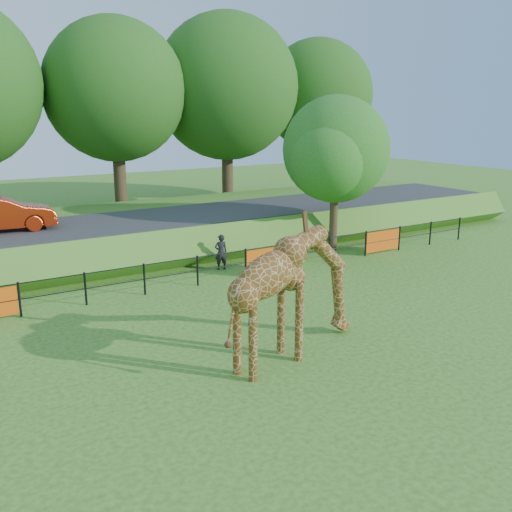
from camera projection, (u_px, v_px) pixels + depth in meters
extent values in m
plane|color=#346619|center=(343.00, 369.00, 13.92)|extent=(90.00, 90.00, 0.00)
cube|color=#346619|center=(126.00, 231.00, 26.51)|extent=(40.00, 9.00, 1.30)
cube|color=#333235|center=(137.00, 221.00, 25.10)|extent=(40.00, 5.00, 0.12)
imported|color=black|center=(221.00, 252.00, 22.34)|extent=(0.56, 0.41, 1.42)
cylinder|color=#322316|center=(334.00, 215.00, 25.24)|extent=(0.36, 0.36, 3.20)
sphere|color=#195C19|center=(336.00, 149.00, 24.51)|extent=(4.60, 4.60, 4.60)
sphere|color=#195C19|center=(346.00, 158.00, 25.78)|extent=(3.45, 3.45, 3.45)
sphere|color=#195C19|center=(329.00, 160.00, 23.56)|extent=(3.22, 3.22, 3.22)
cylinder|color=#322316|center=(120.00, 175.00, 32.41)|extent=(0.70, 0.70, 5.00)
sphere|color=#184F15|center=(115.00, 90.00, 31.24)|extent=(7.80, 7.80, 7.80)
cylinder|color=#322316|center=(227.00, 168.00, 35.98)|extent=(0.70, 0.70, 5.00)
sphere|color=#184F15|center=(226.00, 87.00, 34.74)|extent=(8.80, 8.80, 8.80)
cylinder|color=#322316|center=(316.00, 163.00, 39.54)|extent=(0.70, 0.70, 5.00)
sphere|color=#184F15|center=(317.00, 95.00, 38.40)|extent=(7.40, 7.40, 7.40)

